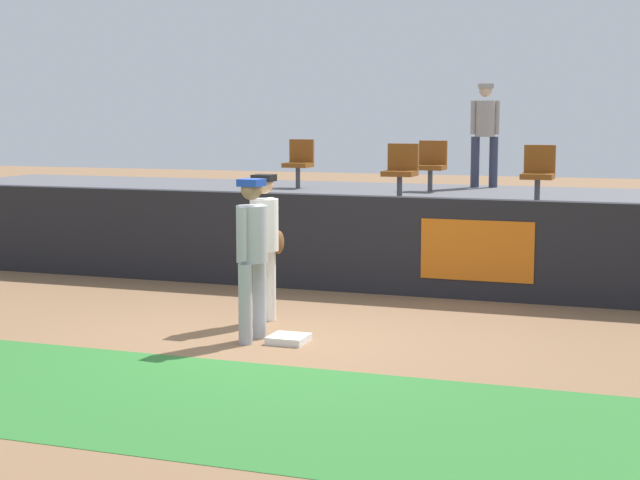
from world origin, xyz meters
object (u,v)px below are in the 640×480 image
seat_back_left (299,161)px  spectator_hooded (485,128)px  player_runner_visitor (252,248)px  seat_front_right (538,171)px  seat_back_center (431,163)px  seat_front_center (401,168)px  first_base (289,339)px  player_fielder_home (265,238)px

seat_back_left → spectator_hooded: size_ratio=0.47×
player_runner_visitor → seat_front_right: size_ratio=2.10×
seat_back_center → seat_front_center: bearing=-91.1°
first_base → spectator_hooded: size_ratio=0.22×
seat_back_center → seat_front_right: 2.69m
spectator_hooded → player_runner_visitor: bearing=64.1°
seat_front_right → seat_front_center: size_ratio=1.00×
first_base → seat_back_center: 6.68m
seat_back_center → seat_front_right: (2.00, -1.80, -0.00)m
seat_back_center → seat_front_center: 1.80m
seat_back_center → spectator_hooded: (0.66, 1.18, 0.57)m
player_fielder_home → seat_front_center: bearing=171.0°
player_fielder_home → seat_back_center: bearing=173.5°
player_runner_visitor → player_fielder_home: bearing=-160.4°
player_fielder_home → player_runner_visitor: (0.24, -0.93, 0.01)m
seat_front_right → seat_back_left: bearing=157.5°
seat_back_center → seat_back_left: 2.35m
first_base → player_runner_visitor: bearing=-170.7°
seat_back_left → first_base: bearing=-70.0°
player_runner_visitor → seat_back_center: size_ratio=2.10×
spectator_hooded → player_fielder_home: bearing=61.0°
player_runner_visitor → seat_back_center: seat_back_center is taller
first_base → seat_back_left: bearing=110.0°
seat_back_left → seat_front_right: (4.35, -1.80, 0.00)m
player_runner_visitor → seat_back_left: size_ratio=2.10×
player_fielder_home → seat_back_center: seat_back_center is taller
first_base → player_fielder_home: bearing=126.3°
first_base → player_runner_visitor: (-0.40, -0.06, 0.98)m
seat_back_center → seat_back_left: size_ratio=1.00×
seat_back_center → seat_back_left: same height
seat_back_center → seat_front_center: same height
seat_back_left → seat_front_right: bearing=-22.5°
player_fielder_home → spectator_hooded: 7.03m
player_runner_visitor → spectator_hooded: spectator_hooded is taller
first_base → seat_back_left: (-2.36, 6.49, 1.60)m
seat_front_center → spectator_hooded: spectator_hooded is taller
spectator_hooded → first_base: bearing=66.9°
player_runner_visitor → seat_front_right: bearing=158.3°
player_fielder_home → spectator_hooded: bearing=169.1°
seat_front_right → first_base: bearing=-113.1°
seat_back_center → seat_back_left: bearing=-180.0°
seat_back_left → seat_front_right: 4.71m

